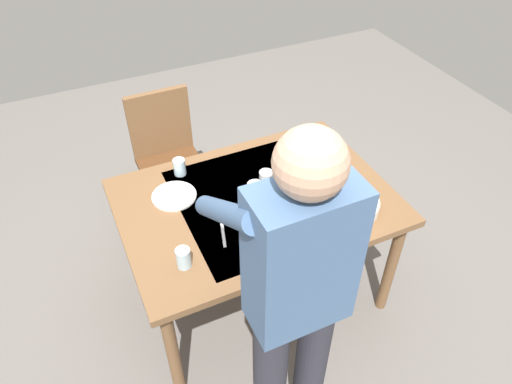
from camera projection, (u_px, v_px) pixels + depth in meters
name	position (u px, v px, depth m)	size (l,w,h in m)	color
ground_plane	(256.00, 288.00, 2.94)	(6.00, 6.00, 0.00)	#66605B
dining_table	(256.00, 210.00, 2.51)	(1.38, 0.98, 0.74)	brown
chair_near	(167.00, 152.00, 3.12)	(0.40, 0.40, 0.91)	#523019
person_server	(295.00, 295.00, 1.74)	(0.42, 0.61, 1.69)	#2D2D38
wine_bottle	(270.00, 236.00, 2.11)	(0.07, 0.07, 0.30)	black
wine_glass_left	(297.00, 204.00, 2.28)	(0.07, 0.07, 0.15)	white
water_cup_near_left	(266.00, 179.00, 2.51)	(0.07, 0.07, 0.09)	silver
water_cup_near_right	(179.00, 167.00, 2.58)	(0.07, 0.07, 0.09)	silver
water_cup_far_left	(183.00, 258.00, 2.10)	(0.07, 0.07, 0.10)	silver
water_cup_far_right	(255.00, 191.00, 2.42)	(0.08, 0.08, 0.11)	silver
serving_bowl_pasta	(349.00, 203.00, 2.39)	(0.30, 0.30, 0.07)	white
dinner_plate_near	(323.00, 161.00, 2.69)	(0.23, 0.23, 0.01)	white
dinner_plate_far	(174.00, 196.00, 2.47)	(0.23, 0.23, 0.01)	white
table_fork	(223.00, 233.00, 2.27)	(0.01, 0.18, 0.01)	silver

